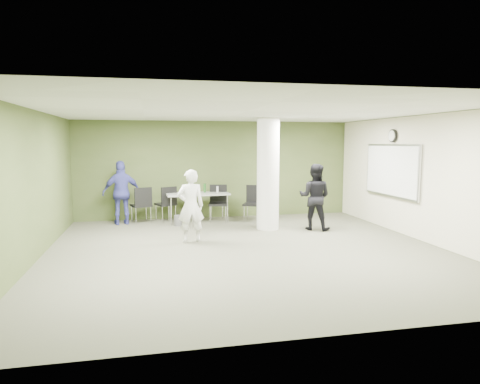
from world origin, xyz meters
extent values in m
plane|color=#4B4C3C|center=(0.00, 0.00, 0.00)|extent=(8.00, 8.00, 0.00)
plane|color=white|center=(0.00, 0.00, 2.80)|extent=(8.00, 8.00, 0.00)
cube|color=#425327|center=(0.00, 4.00, 1.40)|extent=(8.00, 2.80, 0.02)
cube|color=#425327|center=(-4.00, 0.00, 1.40)|extent=(0.02, 8.00, 2.80)
cube|color=beige|center=(4.00, 0.00, 1.40)|extent=(0.02, 8.00, 2.80)
cylinder|color=silver|center=(1.00, 2.00, 1.40)|extent=(0.56, 0.56, 2.80)
cube|color=silver|center=(3.93, 1.20, 1.50)|extent=(0.04, 2.30, 1.30)
cube|color=white|center=(3.91, 1.20, 1.50)|extent=(0.02, 2.20, 1.20)
cylinder|color=black|center=(3.93, 1.20, 2.35)|extent=(0.05, 0.32, 0.32)
cylinder|color=white|center=(3.90, 1.20, 2.35)|extent=(0.02, 0.26, 0.26)
cube|color=#9A9A94|center=(-0.63, 3.29, 0.78)|extent=(1.73, 0.83, 0.04)
cylinder|color=silver|center=(-1.38, 2.96, 0.38)|extent=(0.04, 0.04, 0.76)
cylinder|color=silver|center=(0.15, 3.03, 0.38)|extent=(0.04, 0.04, 0.76)
cylinder|color=silver|center=(-1.41, 3.55, 0.38)|extent=(0.04, 0.04, 0.76)
cylinder|color=silver|center=(0.12, 3.63, 0.38)|extent=(0.04, 0.04, 0.76)
cylinder|color=#20531B|center=(-0.42, 3.41, 0.93)|extent=(0.07, 0.07, 0.25)
cylinder|color=#B2B2B7|center=(-0.09, 3.27, 0.90)|extent=(0.06, 0.06, 0.18)
cylinder|color=#4C4C4C|center=(-1.19, 2.89, 0.14)|extent=(0.24, 0.24, 0.28)
cube|color=black|center=(-2.16, 3.50, 0.48)|extent=(0.62, 0.62, 0.05)
cube|color=black|center=(-2.09, 3.29, 0.75)|extent=(0.46, 0.19, 0.48)
cylinder|color=silver|center=(-2.03, 3.76, 0.23)|extent=(0.02, 0.02, 0.46)
cylinder|color=silver|center=(-2.42, 3.63, 0.23)|extent=(0.02, 0.02, 0.46)
cylinder|color=silver|center=(-1.90, 3.37, 0.23)|extent=(0.02, 0.02, 0.46)
cylinder|color=silver|center=(-2.29, 3.24, 0.23)|extent=(0.02, 0.02, 0.46)
cube|color=black|center=(-1.49, 3.65, 0.48)|extent=(0.64, 0.64, 0.05)
cube|color=black|center=(-1.40, 3.45, 0.74)|extent=(0.44, 0.23, 0.48)
cylinder|color=silver|center=(-1.39, 3.92, 0.23)|extent=(0.02, 0.02, 0.45)
cylinder|color=silver|center=(-1.76, 3.75, 0.23)|extent=(0.02, 0.02, 0.45)
cylinder|color=silver|center=(-1.23, 3.55, 0.23)|extent=(0.02, 0.02, 0.45)
cylinder|color=silver|center=(-1.59, 3.38, 0.23)|extent=(0.02, 0.02, 0.45)
cube|color=black|center=(-0.08, 3.24, 0.49)|extent=(0.59, 0.59, 0.05)
cube|color=black|center=(-0.03, 3.46, 0.77)|extent=(0.48, 0.14, 0.49)
cylinder|color=silver|center=(-0.32, 3.07, 0.24)|extent=(0.02, 0.02, 0.47)
cylinder|color=silver|center=(0.08, 2.99, 0.24)|extent=(0.02, 0.02, 0.47)
cylinder|color=silver|center=(-0.24, 3.48, 0.24)|extent=(0.02, 0.02, 0.47)
cylinder|color=silver|center=(0.17, 3.40, 0.24)|extent=(0.02, 0.02, 0.47)
cube|color=black|center=(0.87, 3.05, 0.49)|extent=(0.66, 0.66, 0.05)
cube|color=black|center=(0.97, 3.25, 0.76)|extent=(0.45, 0.24, 0.49)
cylinder|color=silver|center=(0.60, 2.95, 0.23)|extent=(0.02, 0.02, 0.47)
cylinder|color=silver|center=(0.97, 2.77, 0.23)|extent=(0.02, 0.02, 0.47)
cylinder|color=silver|center=(0.77, 3.32, 0.23)|extent=(0.02, 0.02, 0.47)
cylinder|color=silver|center=(1.14, 3.15, 0.23)|extent=(0.02, 0.02, 0.47)
imported|color=silver|center=(-1.04, 0.98, 0.80)|extent=(0.61, 0.42, 1.60)
imported|color=black|center=(2.12, 1.67, 0.83)|extent=(1.02, 0.97, 1.66)
imported|color=#3D4099|center=(-2.65, 3.40, 0.85)|extent=(1.06, 0.58, 1.71)
camera|label=1|loc=(-1.91, -8.32, 2.19)|focal=32.00mm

